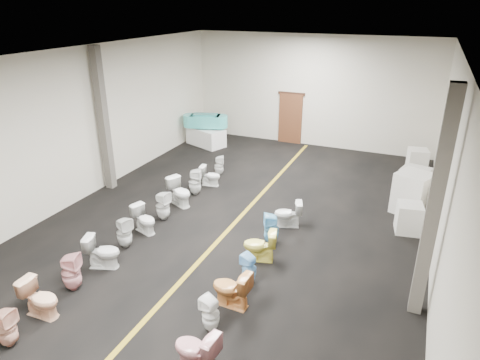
% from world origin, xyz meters
% --- Properties ---
extents(floor, '(16.00, 16.00, 0.00)m').
position_xyz_m(floor, '(0.00, 0.00, 0.00)').
color(floor, black).
rests_on(floor, ground).
extents(ceiling, '(16.00, 16.00, 0.00)m').
position_xyz_m(ceiling, '(0.00, 0.00, 4.50)').
color(ceiling, black).
rests_on(ceiling, ground).
extents(wall_back, '(10.00, 0.00, 10.00)m').
position_xyz_m(wall_back, '(0.00, 8.00, 2.25)').
color(wall_back, beige).
rests_on(wall_back, ground).
extents(wall_left, '(0.00, 16.00, 16.00)m').
position_xyz_m(wall_left, '(-5.00, 0.00, 2.25)').
color(wall_left, beige).
rests_on(wall_left, ground).
extents(wall_right, '(0.00, 16.00, 16.00)m').
position_xyz_m(wall_right, '(5.00, 0.00, 2.25)').
color(wall_right, beige).
rests_on(wall_right, ground).
extents(aisle_stripe, '(0.12, 15.60, 0.01)m').
position_xyz_m(aisle_stripe, '(0.00, 0.00, 0.00)').
color(aisle_stripe, olive).
rests_on(aisle_stripe, floor).
extents(back_door, '(1.00, 0.10, 2.10)m').
position_xyz_m(back_door, '(-0.80, 7.94, 1.05)').
color(back_door, '#562D19').
rests_on(back_door, floor).
extents(door_frame, '(1.15, 0.08, 0.10)m').
position_xyz_m(door_frame, '(-0.80, 7.95, 2.12)').
color(door_frame, '#331C11').
rests_on(door_frame, back_door).
extents(column_left, '(0.25, 0.25, 4.50)m').
position_xyz_m(column_left, '(-4.75, 1.00, 2.25)').
color(column_left, '#59544C').
rests_on(column_left, floor).
extents(column_right, '(0.25, 0.25, 4.50)m').
position_xyz_m(column_right, '(4.75, -1.50, 2.25)').
color(column_right, '#59544C').
rests_on(column_right, floor).
extents(display_table, '(1.85, 1.38, 0.74)m').
position_xyz_m(display_table, '(-3.93, 6.17, 0.37)').
color(display_table, white).
rests_on(display_table, floor).
extents(bathtub, '(1.81, 1.00, 0.55)m').
position_xyz_m(bathtub, '(-3.93, 6.17, 1.07)').
color(bathtub, '#44C4BD').
rests_on(bathtub, display_table).
extents(appliance_crate_a, '(0.72, 0.72, 0.80)m').
position_xyz_m(appliance_crate_a, '(4.40, 1.75, 0.40)').
color(appliance_crate_a, silver).
rests_on(appliance_crate_a, floor).
extents(appliance_crate_b, '(1.16, 1.16, 1.21)m').
position_xyz_m(appliance_crate_b, '(4.40, 2.96, 0.61)').
color(appliance_crate_b, silver).
rests_on(appliance_crate_b, floor).
extents(appliance_crate_c, '(0.98, 0.98, 0.91)m').
position_xyz_m(appliance_crate_c, '(4.40, 4.21, 0.46)').
color(appliance_crate_c, beige).
rests_on(appliance_crate_c, floor).
extents(appliance_crate_d, '(0.76, 0.76, 0.91)m').
position_xyz_m(appliance_crate_d, '(4.40, 6.22, 0.45)').
color(appliance_crate_d, silver).
rests_on(appliance_crate_d, floor).
extents(toilet_left_1, '(0.37, 0.37, 0.78)m').
position_xyz_m(toilet_left_1, '(-1.84, -5.40, 0.39)').
color(toilet_left_1, '#E4A78F').
rests_on(toilet_left_1, floor).
extents(toilet_left_2, '(0.78, 0.46, 0.78)m').
position_xyz_m(toilet_left_2, '(-1.91, -4.56, 0.39)').
color(toilet_left_2, '#FFC39A').
rests_on(toilet_left_2, floor).
extents(toilet_left_3, '(0.50, 0.50, 0.86)m').
position_xyz_m(toilet_left_3, '(-1.95, -3.70, 0.43)').
color(toilet_left_3, pink).
rests_on(toilet_left_3, floor).
extents(toilet_left_4, '(0.88, 0.67, 0.79)m').
position_xyz_m(toilet_left_4, '(-1.91, -2.76, 0.40)').
color(toilet_left_4, silver).
rests_on(toilet_left_4, floor).
extents(toilet_left_5, '(0.47, 0.47, 0.82)m').
position_xyz_m(toilet_left_5, '(-1.99, -1.87, 0.41)').
color(toilet_left_5, silver).
rests_on(toilet_left_5, floor).
extents(toilet_left_6, '(0.82, 0.62, 0.74)m').
position_xyz_m(toilet_left_6, '(-1.99, -1.03, 0.37)').
color(toilet_left_6, white).
rests_on(toilet_left_6, floor).
extents(toilet_left_7, '(0.43, 0.43, 0.84)m').
position_xyz_m(toilet_left_7, '(-1.92, -0.25, 0.42)').
color(toilet_left_7, white).
rests_on(toilet_left_7, floor).
extents(toilet_left_8, '(0.94, 0.76, 0.84)m').
position_xyz_m(toilet_left_8, '(-1.97, 0.75, 0.42)').
color(toilet_left_8, white).
rests_on(toilet_left_8, floor).
extents(toilet_left_9, '(0.51, 0.50, 0.86)m').
position_xyz_m(toilet_left_9, '(-1.92, 1.58, 0.43)').
color(toilet_left_9, white).
rests_on(toilet_left_9, floor).
extents(toilet_left_10, '(0.71, 0.47, 0.68)m').
position_xyz_m(toilet_left_10, '(-1.82, 2.42, 0.34)').
color(toilet_left_10, white).
rests_on(toilet_left_10, floor).
extents(toilet_left_11, '(0.42, 0.42, 0.70)m').
position_xyz_m(toilet_left_11, '(-1.95, 3.35, 0.35)').
color(toilet_left_11, white).
rests_on(toilet_left_11, floor).
extents(toilet_right_3, '(0.83, 0.52, 0.81)m').
position_xyz_m(toilet_right_3, '(1.49, -4.55, 0.41)').
color(toilet_right_3, '#D28A8F').
rests_on(toilet_right_3, floor).
extents(toilet_right_4, '(0.41, 0.41, 0.73)m').
position_xyz_m(toilet_right_4, '(1.29, -3.63, 0.36)').
color(toilet_right_4, white).
rests_on(toilet_right_4, floor).
extents(toilet_right_5, '(0.82, 0.49, 0.81)m').
position_xyz_m(toilet_right_5, '(1.35, -2.84, 0.41)').
color(toilet_right_5, '#CF8541').
rests_on(toilet_right_5, floor).
extents(toilet_right_6, '(0.41, 0.40, 0.70)m').
position_xyz_m(toilet_right_6, '(1.38, -1.99, 0.35)').
color(toilet_right_6, '#84C5F6').
rests_on(toilet_right_6, floor).
extents(toilet_right_7, '(0.86, 0.62, 0.79)m').
position_xyz_m(toilet_right_7, '(1.28, -1.08, 0.39)').
color(toilet_right_7, '#EFE15B').
rests_on(toilet_right_7, floor).
extents(toilet_right_8, '(0.50, 0.49, 0.82)m').
position_xyz_m(toilet_right_8, '(1.28, -0.26, 0.41)').
color(toilet_right_8, '#74C7F4').
rests_on(toilet_right_8, floor).
extents(toilet_right_9, '(0.83, 0.64, 0.75)m').
position_xyz_m(toilet_right_9, '(1.39, 0.76, 0.37)').
color(toilet_right_9, white).
rests_on(toilet_right_9, floor).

